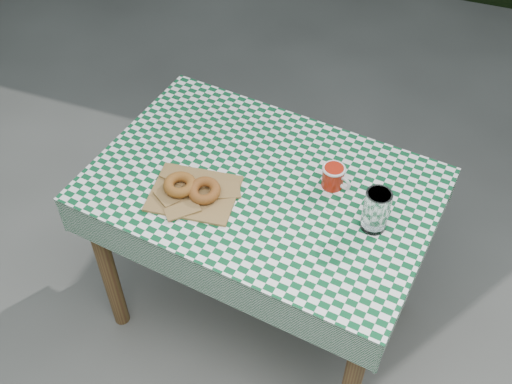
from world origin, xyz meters
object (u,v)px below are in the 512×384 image
table (261,255)px  drinking_glass (376,210)px  paper_bag (194,193)px  coffee_mug (333,177)px

table → drinking_glass: bearing=-0.2°
table → paper_bag: (-0.19, -0.12, 0.39)m
paper_bag → coffee_mug: (0.40, 0.19, 0.03)m
table → paper_bag: size_ratio=4.01×
drinking_glass → paper_bag: bearing=-173.2°
table → paper_bag: paper_bag is taller
paper_bag → drinking_glass: drinking_glass is taller
drinking_glass → coffee_mug: bearing=142.6°
table → coffee_mug: 0.48m
table → drinking_glass: size_ratio=7.60×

